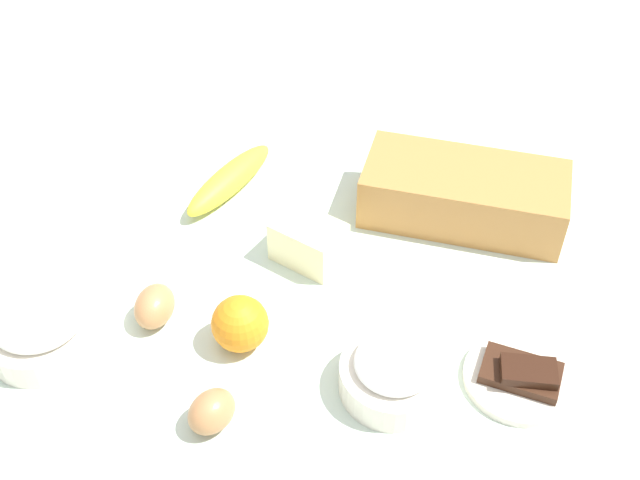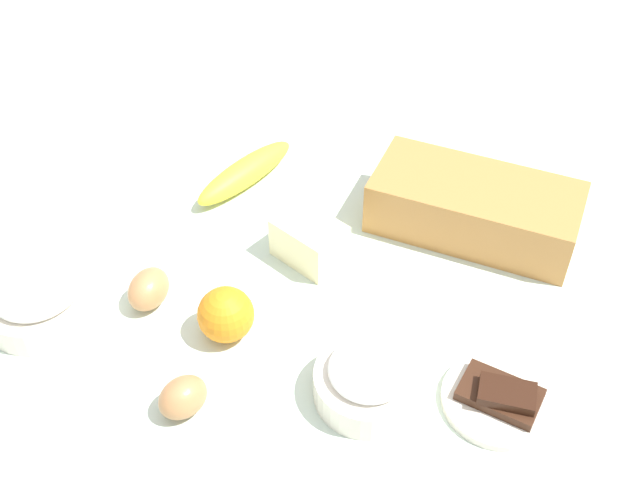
{
  "view_description": "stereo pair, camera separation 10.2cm",
  "coord_description": "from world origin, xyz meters",
  "px_view_note": "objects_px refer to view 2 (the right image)",
  "views": [
    {
      "loc": [
        0.31,
        -0.67,
        0.74
      ],
      "look_at": [
        0.0,
        0.0,
        0.04
      ],
      "focal_mm": 43.44,
      "sensor_mm": 36.0,
      "label": 1
    },
    {
      "loc": [
        0.4,
        -0.62,
        0.74
      ],
      "look_at": [
        0.0,
        0.0,
        0.04
      ],
      "focal_mm": 43.44,
      "sensor_mm": 36.0,
      "label": 2
    }
  ],
  "objects_px": {
    "butter_block": "(311,239)",
    "egg_beside_bowl": "(182,397)",
    "banana": "(245,172)",
    "flour_bowl": "(38,297)",
    "egg_near_butter": "(149,289)",
    "chocolate_plate": "(500,398)",
    "loaf_pan": "(474,206)",
    "orange_fruit": "(226,315)",
    "sugar_bowl": "(368,379)"
  },
  "relations": [
    {
      "from": "banana",
      "to": "chocolate_plate",
      "type": "height_order",
      "value": "banana"
    },
    {
      "from": "butter_block",
      "to": "loaf_pan",
      "type": "bearing_deg",
      "value": 46.1
    },
    {
      "from": "butter_block",
      "to": "orange_fruit",
      "type": "bearing_deg",
      "value": -93.59
    },
    {
      "from": "orange_fruit",
      "to": "sugar_bowl",
      "type": "bearing_deg",
      "value": 4.26
    },
    {
      "from": "banana",
      "to": "butter_block",
      "type": "height_order",
      "value": "butter_block"
    },
    {
      "from": "orange_fruit",
      "to": "egg_near_butter",
      "type": "height_order",
      "value": "orange_fruit"
    },
    {
      "from": "sugar_bowl",
      "to": "orange_fruit",
      "type": "height_order",
      "value": "orange_fruit"
    },
    {
      "from": "flour_bowl",
      "to": "egg_beside_bowl",
      "type": "relative_size",
      "value": 2.42
    },
    {
      "from": "butter_block",
      "to": "egg_beside_bowl",
      "type": "bearing_deg",
      "value": -86.9
    },
    {
      "from": "orange_fruit",
      "to": "egg_beside_bowl",
      "type": "xyz_separation_m",
      "value": [
        0.03,
        -0.11,
        -0.01
      ]
    },
    {
      "from": "sugar_bowl",
      "to": "banana",
      "type": "height_order",
      "value": "sugar_bowl"
    },
    {
      "from": "loaf_pan",
      "to": "egg_beside_bowl",
      "type": "bearing_deg",
      "value": -117.79
    },
    {
      "from": "loaf_pan",
      "to": "chocolate_plate",
      "type": "xyz_separation_m",
      "value": [
        0.15,
        -0.25,
        -0.03
      ]
    },
    {
      "from": "loaf_pan",
      "to": "butter_block",
      "type": "height_order",
      "value": "loaf_pan"
    },
    {
      "from": "butter_block",
      "to": "flour_bowl",
      "type": "bearing_deg",
      "value": -129.82
    },
    {
      "from": "sugar_bowl",
      "to": "orange_fruit",
      "type": "distance_m",
      "value": 0.19
    },
    {
      "from": "egg_near_butter",
      "to": "chocolate_plate",
      "type": "distance_m",
      "value": 0.45
    },
    {
      "from": "sugar_bowl",
      "to": "chocolate_plate",
      "type": "xyz_separation_m",
      "value": [
        0.13,
        0.07,
        -0.02
      ]
    },
    {
      "from": "egg_beside_bowl",
      "to": "butter_block",
      "type": "bearing_deg",
      "value": 93.1
    },
    {
      "from": "loaf_pan",
      "to": "banana",
      "type": "xyz_separation_m",
      "value": [
        -0.33,
        -0.09,
        -0.02
      ]
    },
    {
      "from": "sugar_bowl",
      "to": "flour_bowl",
      "type": "bearing_deg",
      "value": -164.26
    },
    {
      "from": "flour_bowl",
      "to": "orange_fruit",
      "type": "xyz_separation_m",
      "value": [
        0.22,
        0.1,
        0.0
      ]
    },
    {
      "from": "egg_near_butter",
      "to": "chocolate_plate",
      "type": "height_order",
      "value": "egg_near_butter"
    },
    {
      "from": "chocolate_plate",
      "to": "flour_bowl",
      "type": "bearing_deg",
      "value": -161.03
    },
    {
      "from": "loaf_pan",
      "to": "butter_block",
      "type": "xyz_separation_m",
      "value": [
        -0.16,
        -0.17,
        -0.01
      ]
    },
    {
      "from": "egg_near_butter",
      "to": "flour_bowl",
      "type": "bearing_deg",
      "value": -138.69
    },
    {
      "from": "banana",
      "to": "egg_near_butter",
      "type": "relative_size",
      "value": 2.94
    },
    {
      "from": "loaf_pan",
      "to": "egg_beside_bowl",
      "type": "height_order",
      "value": "loaf_pan"
    },
    {
      "from": "flour_bowl",
      "to": "sugar_bowl",
      "type": "relative_size",
      "value": 1.13
    },
    {
      "from": "flour_bowl",
      "to": "sugar_bowl",
      "type": "height_order",
      "value": "flour_bowl"
    },
    {
      "from": "flour_bowl",
      "to": "orange_fruit",
      "type": "height_order",
      "value": "orange_fruit"
    },
    {
      "from": "orange_fruit",
      "to": "loaf_pan",
      "type": "bearing_deg",
      "value": 63.14
    },
    {
      "from": "loaf_pan",
      "to": "butter_block",
      "type": "distance_m",
      "value": 0.23
    },
    {
      "from": "banana",
      "to": "flour_bowl",
      "type": "bearing_deg",
      "value": -99.41
    },
    {
      "from": "loaf_pan",
      "to": "chocolate_plate",
      "type": "bearing_deg",
      "value": -69.23
    },
    {
      "from": "butter_block",
      "to": "egg_near_butter",
      "type": "height_order",
      "value": "butter_block"
    },
    {
      "from": "flour_bowl",
      "to": "egg_near_butter",
      "type": "distance_m",
      "value": 0.13
    },
    {
      "from": "banana",
      "to": "chocolate_plate",
      "type": "xyz_separation_m",
      "value": [
        0.48,
        -0.16,
        -0.01
      ]
    },
    {
      "from": "loaf_pan",
      "to": "orange_fruit",
      "type": "distance_m",
      "value": 0.38
    },
    {
      "from": "sugar_bowl",
      "to": "chocolate_plate",
      "type": "distance_m",
      "value": 0.15
    },
    {
      "from": "orange_fruit",
      "to": "egg_near_butter",
      "type": "xyz_separation_m",
      "value": [
        -0.12,
        -0.01,
        -0.01
      ]
    },
    {
      "from": "orange_fruit",
      "to": "chocolate_plate",
      "type": "xyz_separation_m",
      "value": [
        0.32,
        0.08,
        -0.02
      ]
    },
    {
      "from": "butter_block",
      "to": "chocolate_plate",
      "type": "relative_size",
      "value": 0.69
    },
    {
      "from": "butter_block",
      "to": "egg_beside_bowl",
      "type": "xyz_separation_m",
      "value": [
        0.02,
        -0.29,
        -0.01
      ]
    },
    {
      "from": "flour_bowl",
      "to": "egg_near_butter",
      "type": "relative_size",
      "value": 2.18
    },
    {
      "from": "orange_fruit",
      "to": "flour_bowl",
      "type": "bearing_deg",
      "value": -155.07
    },
    {
      "from": "orange_fruit",
      "to": "butter_block",
      "type": "height_order",
      "value": "orange_fruit"
    },
    {
      "from": "loaf_pan",
      "to": "sugar_bowl",
      "type": "xyz_separation_m",
      "value": [
        0.02,
        -0.32,
        -0.01
      ]
    },
    {
      "from": "chocolate_plate",
      "to": "loaf_pan",
      "type": "bearing_deg",
      "value": 120.8
    },
    {
      "from": "flour_bowl",
      "to": "egg_beside_bowl",
      "type": "xyz_separation_m",
      "value": [
        0.24,
        -0.01,
        -0.01
      ]
    }
  ]
}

